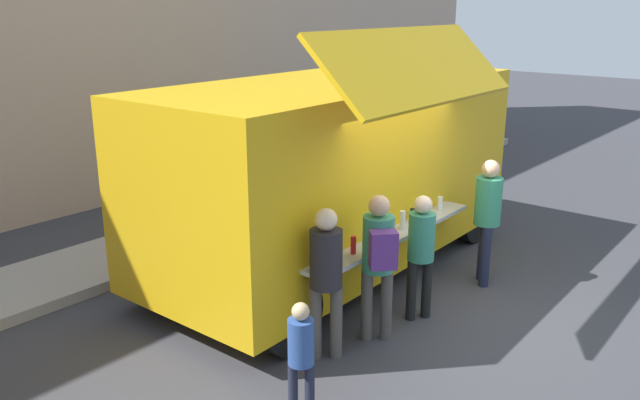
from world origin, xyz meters
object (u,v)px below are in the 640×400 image
(food_truck_main, at_px, (336,168))
(customer_rear_waiting, at_px, (326,271))
(trash_bin, at_px, (379,161))
(customer_mid_with_backpack, at_px, (379,254))
(customer_front_ordering, at_px, (421,247))
(customer_extra_browsing, at_px, (487,211))
(child_near_queue, at_px, (301,351))

(food_truck_main, distance_m, customer_rear_waiting, 2.63)
(trash_bin, relative_size, customer_mid_with_backpack, 0.52)
(food_truck_main, relative_size, customer_mid_with_backpack, 3.44)
(trash_bin, height_order, customer_rear_waiting, customer_rear_waiting)
(customer_front_ordering, bearing_deg, customer_mid_with_backpack, 115.30)
(customer_mid_with_backpack, bearing_deg, customer_front_ordering, -51.67)
(trash_bin, xyz_separation_m, customer_mid_with_backpack, (-5.85, -4.07, 0.62))
(customer_mid_with_backpack, height_order, customer_extra_browsing, customer_extra_browsing)
(customer_rear_waiting, relative_size, child_near_queue, 1.44)
(customer_mid_with_backpack, relative_size, customer_extra_browsing, 0.99)
(customer_mid_with_backpack, xyz_separation_m, customer_extra_browsing, (2.30, -0.19, -0.02))
(customer_front_ordering, distance_m, customer_rear_waiting, 1.49)
(food_truck_main, height_order, customer_extra_browsing, food_truck_main)
(trash_bin, distance_m, customer_mid_with_backpack, 7.15)
(trash_bin, bearing_deg, customer_front_ordering, -140.70)
(food_truck_main, xyz_separation_m, customer_extra_browsing, (0.89, -1.94, -0.46))
(customer_front_ordering, xyz_separation_m, customer_mid_with_backpack, (-0.80, 0.07, 0.12))
(customer_front_ordering, relative_size, child_near_queue, 1.33)
(trash_bin, height_order, customer_mid_with_backpack, customer_mid_with_backpack)
(child_near_queue, bearing_deg, customer_extra_browsing, -32.25)
(trash_bin, distance_m, child_near_queue, 8.72)
(customer_front_ordering, bearing_deg, customer_rear_waiting, 109.29)
(child_near_queue, bearing_deg, customer_front_ordering, -28.32)
(trash_bin, relative_size, customer_rear_waiting, 0.53)
(trash_bin, bearing_deg, customer_mid_with_backpack, -145.20)
(food_truck_main, relative_size, trash_bin, 6.62)
(customer_rear_waiting, relative_size, customer_extra_browsing, 0.98)
(food_truck_main, distance_m, customer_front_ordering, 2.00)
(trash_bin, relative_size, customer_front_ordering, 0.57)
(trash_bin, height_order, customer_extra_browsing, customer_extra_browsing)
(customer_rear_waiting, distance_m, customer_extra_browsing, 3.00)
(customer_extra_browsing, bearing_deg, food_truck_main, -9.55)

